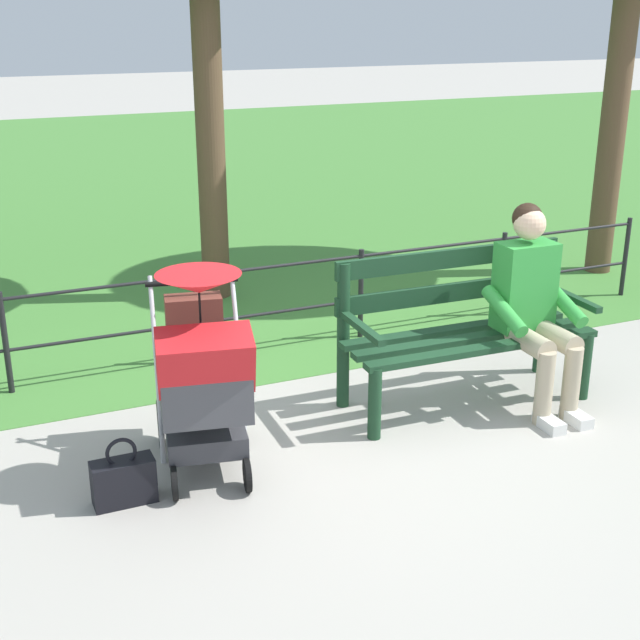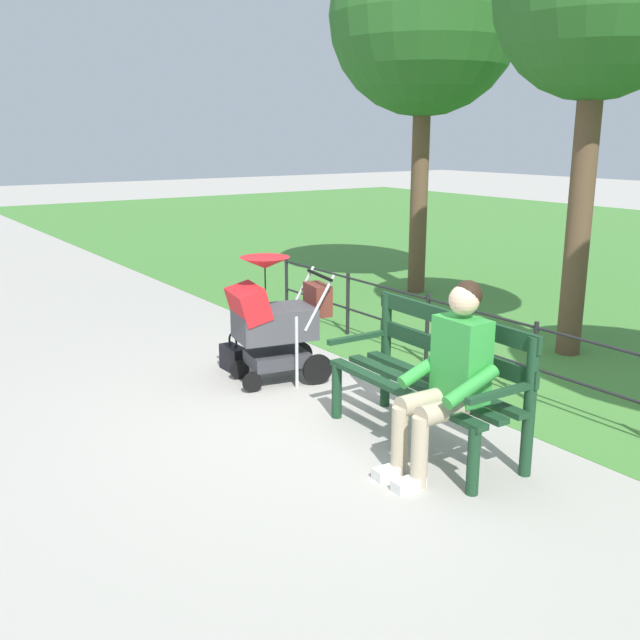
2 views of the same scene
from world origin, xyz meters
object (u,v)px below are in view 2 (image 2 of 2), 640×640
park_bench (432,373)px  tree_near_bench (425,18)px  stroller (274,318)px  handbag (233,358)px  person_on_bench (448,373)px

park_bench → tree_near_bench: 6.07m
stroller → handbag: bearing=18.6°
handbag → tree_near_bench: tree_near_bench is taller
handbag → stroller: bearing=-161.4°
person_on_bench → tree_near_bench: tree_near_bench is taller
person_on_bench → handbag: (2.64, 0.19, -0.55)m
person_on_bench → handbag: size_ratio=3.45×
stroller → handbag: 0.69m
park_bench → stroller: bearing=8.1°
handbag → tree_near_bench: size_ratio=0.07×
handbag → tree_near_bench: bearing=-66.4°
person_on_bench → stroller: bearing=0.8°
stroller → person_on_bench: bearing=-179.2°
tree_near_bench → handbag: bearing=113.6°
park_bench → person_on_bench: (-0.38, 0.22, 0.15)m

